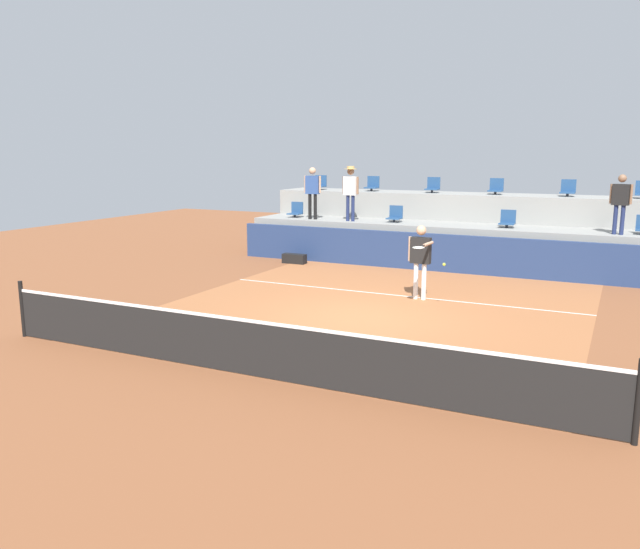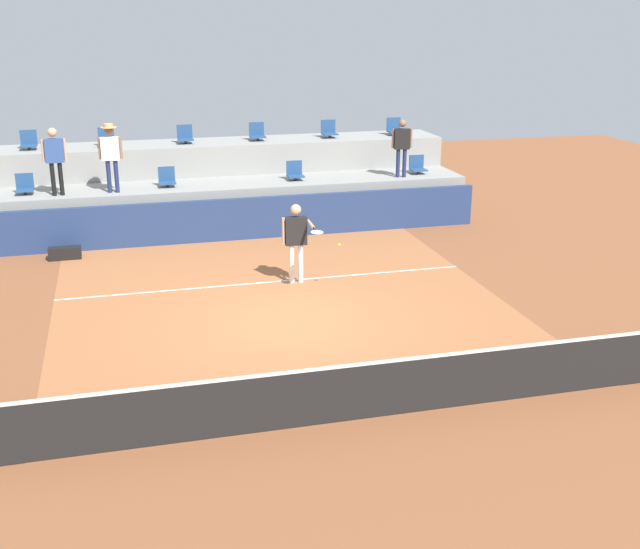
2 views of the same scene
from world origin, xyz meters
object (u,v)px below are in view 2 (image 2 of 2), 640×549
at_px(equipment_bag, 65,253).
at_px(spectator_in_white, 402,143).
at_px(stadium_chair_upper_far_left, 29,142).
at_px(stadium_chair_upper_left, 106,139).
at_px(stadium_chair_lower_far_left, 25,186).
at_px(spectator_leaning_on_rail, 54,155).
at_px(stadium_chair_lower_left, 167,179).
at_px(stadium_chair_upper_mid_left, 185,136).
at_px(stadium_chair_upper_far_right, 394,128).
at_px(stadium_chair_upper_right, 329,130).
at_px(stadium_chair_lower_far_right, 417,166).
at_px(tennis_ball, 339,245).
at_px(stadium_chair_lower_right, 295,172).
at_px(spectator_with_hat, 110,151).
at_px(stadium_chair_upper_mid_right, 257,133).
at_px(tennis_player, 297,235).

bearing_deg(equipment_bag, spectator_in_white, 9.36).
height_order(stadium_chair_upper_far_left, stadium_chair_upper_left, same).
bearing_deg(stadium_chair_lower_far_left, spectator_leaning_on_rail, -24.83).
relative_size(stadium_chair_lower_left, stadium_chair_upper_mid_left, 1.00).
bearing_deg(stadium_chair_upper_far_right, stadium_chair_upper_far_left, 180.00).
xyz_separation_m(stadium_chair_lower_left, stadium_chair_upper_right, (4.96, 1.80, 0.85)).
height_order(stadium_chair_lower_far_right, tennis_ball, stadium_chair_lower_far_right).
relative_size(stadium_chair_lower_left, tennis_ball, 7.65).
bearing_deg(stadium_chair_upper_mid_left, equipment_bag, -132.19).
height_order(tennis_ball, equipment_bag, tennis_ball).
distance_m(stadium_chair_lower_right, stadium_chair_upper_mid_left, 3.44).
relative_size(spectator_with_hat, spectator_in_white, 1.09).
height_order(stadium_chair_upper_left, spectator_leaning_on_rail, spectator_leaning_on_rail).
relative_size(stadium_chair_upper_mid_left, spectator_in_white, 0.32).
bearing_deg(stadium_chair_upper_mid_right, stadium_chair_lower_right, -68.39).
distance_m(stadium_chair_upper_mid_left, tennis_ball, 8.02).
bearing_deg(stadium_chair_upper_mid_left, stadium_chair_lower_far_right, -15.65).
distance_m(stadium_chair_upper_mid_right, equipment_bag, 6.91).
bearing_deg(spectator_in_white, spectator_leaning_on_rail, 180.00).
bearing_deg(spectator_in_white, stadium_chair_lower_far_right, 30.74).
height_order(stadium_chair_upper_mid_left, stadium_chair_upper_right, same).
bearing_deg(stadium_chair_upper_right, stadium_chair_upper_far_right, 0.00).
relative_size(stadium_chair_lower_far_left, stadium_chair_upper_far_left, 1.00).
distance_m(spectator_in_white, tennis_ball, 6.41).
bearing_deg(stadium_chair_upper_right, spectator_leaning_on_rail, -164.20).
bearing_deg(tennis_ball, spectator_with_hat, 130.26).
relative_size(stadium_chair_lower_far_left, stadium_chair_lower_left, 1.00).
relative_size(stadium_chair_lower_left, spectator_with_hat, 0.30).
bearing_deg(stadium_chair_upper_far_left, tennis_ball, -48.43).
xyz_separation_m(stadium_chair_upper_far_right, equipment_bag, (-9.69, -3.69, -2.16)).
bearing_deg(spectator_in_white, equipment_bag, -170.64).
distance_m(stadium_chair_lower_far_right, stadium_chair_upper_left, 8.83).
distance_m(stadium_chair_upper_far_left, spectator_with_hat, 3.07).
distance_m(stadium_chair_upper_mid_right, stadium_chair_upper_right, 2.18).
bearing_deg(stadium_chair_lower_right, stadium_chair_upper_mid_left, 147.29).
relative_size(stadium_chair_upper_mid_right, spectator_with_hat, 0.30).
relative_size(spectator_leaning_on_rail, spectator_in_white, 1.06).
bearing_deg(stadium_chair_upper_left, equipment_bag, -107.48).
xyz_separation_m(stadium_chair_lower_far_right, spectator_in_white, (-0.65, -0.38, 0.75)).
xyz_separation_m(stadium_chair_lower_far_right, stadium_chair_upper_mid_left, (-6.42, 1.80, 0.85)).
bearing_deg(stadium_chair_upper_mid_left, stadium_chair_upper_far_left, 180.00).
relative_size(stadium_chair_lower_far_left, stadium_chair_lower_right, 1.00).
relative_size(stadium_chair_lower_right, spectator_leaning_on_rail, 0.30).
bearing_deg(spectator_leaning_on_rail, stadium_chair_upper_far_right, 12.57).
relative_size(stadium_chair_upper_far_left, equipment_bag, 0.68).
xyz_separation_m(stadium_chair_lower_left, spectator_with_hat, (-1.39, -0.38, 0.87)).
bearing_deg(tennis_player, stadium_chair_lower_right, 77.44).
height_order(stadium_chair_lower_far_right, stadium_chair_upper_far_left, stadium_chair_upper_far_left).
xyz_separation_m(stadium_chair_lower_right, stadium_chair_upper_left, (-4.98, 1.80, 0.85)).
bearing_deg(equipment_bag, tennis_player, -31.88).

